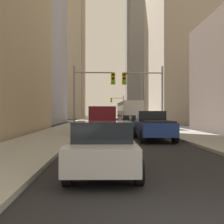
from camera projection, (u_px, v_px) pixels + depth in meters
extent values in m
cube|color=#9E9E99|center=(81.00, 122.00, 53.07)|extent=(3.75, 160.00, 0.15)
cube|color=#9E9E99|center=(136.00, 122.00, 53.51)|extent=(3.75, 160.00, 0.15)
cube|color=silver|center=(129.00, 112.00, 40.76)|extent=(2.69, 11.54, 2.90)
cube|color=black|center=(120.00, 108.00, 40.71)|extent=(0.20, 10.58, 0.80)
cube|color=red|center=(120.00, 116.00, 40.71)|extent=(0.19, 10.58, 0.28)
cylinder|color=black|center=(119.00, 121.00, 44.73)|extent=(0.32, 1.00, 1.00)
cylinder|color=black|center=(134.00, 121.00, 44.83)|extent=(0.32, 1.00, 1.00)
cylinder|color=black|center=(123.00, 122.00, 37.49)|extent=(0.32, 1.00, 1.00)
cylinder|color=black|center=(140.00, 122.00, 37.59)|extent=(0.32, 1.00, 1.00)
cube|color=navy|center=(153.00, 128.00, 17.89)|extent=(2.13, 5.45, 0.80)
cube|color=black|center=(150.00, 116.00, 18.86)|extent=(1.84, 1.84, 0.70)
cube|color=black|center=(157.00, 122.00, 16.54)|extent=(1.82, 2.42, 0.10)
cylinder|color=black|center=(135.00, 132.00, 19.57)|extent=(0.28, 0.80, 0.80)
cylinder|color=black|center=(162.00, 132.00, 19.65)|extent=(0.28, 0.80, 0.80)
cylinder|color=black|center=(142.00, 136.00, 16.12)|extent=(0.28, 0.80, 0.80)
cylinder|color=black|center=(175.00, 136.00, 16.20)|extent=(0.28, 0.80, 0.80)
cube|color=maroon|center=(101.00, 119.00, 22.73)|extent=(2.12, 5.25, 1.90)
cube|color=black|center=(101.00, 113.00, 25.33)|extent=(1.76, 0.06, 0.60)
cylinder|color=black|center=(90.00, 129.00, 24.34)|extent=(0.24, 0.72, 0.72)
cylinder|color=black|center=(112.00, 129.00, 24.43)|extent=(0.24, 0.72, 0.72)
cylinder|color=black|center=(89.00, 132.00, 21.02)|extent=(0.24, 0.72, 0.72)
cylinder|color=black|center=(114.00, 131.00, 21.10)|extent=(0.24, 0.72, 0.72)
cube|color=#B7BABF|center=(103.00, 151.00, 8.05)|extent=(1.93, 4.25, 0.65)
cube|color=black|center=(103.00, 131.00, 7.91)|extent=(1.64, 1.95, 0.55)
cylinder|color=black|center=(77.00, 156.00, 9.36)|extent=(0.22, 0.64, 0.64)
cylinder|color=black|center=(128.00, 155.00, 9.43)|extent=(0.22, 0.64, 0.64)
cylinder|color=black|center=(67.00, 173.00, 6.67)|extent=(0.22, 0.64, 0.64)
cylinder|color=black|center=(139.00, 172.00, 6.75)|extent=(0.22, 0.64, 0.64)
cube|color=white|center=(139.00, 126.00, 24.47)|extent=(1.84, 4.22, 0.65)
cube|color=black|center=(139.00, 119.00, 24.33)|extent=(1.60, 1.92, 0.55)
cylinder|color=black|center=(128.00, 129.00, 25.78)|extent=(0.22, 0.64, 0.64)
cylinder|color=black|center=(146.00, 129.00, 25.85)|extent=(0.22, 0.64, 0.64)
cylinder|color=black|center=(131.00, 130.00, 23.09)|extent=(0.22, 0.64, 0.64)
cylinder|color=black|center=(152.00, 130.00, 23.17)|extent=(0.22, 0.64, 0.64)
cube|color=#C6B793|center=(99.00, 124.00, 29.14)|extent=(1.96, 4.27, 0.65)
cube|color=black|center=(99.00, 118.00, 28.99)|extent=(1.66, 1.96, 0.55)
cylinder|color=black|center=(91.00, 126.00, 30.45)|extent=(0.22, 0.64, 0.64)
cylinder|color=black|center=(107.00, 126.00, 30.52)|extent=(0.22, 0.64, 0.64)
cylinder|color=black|center=(90.00, 128.00, 27.76)|extent=(0.22, 0.64, 0.64)
cylinder|color=black|center=(108.00, 127.00, 27.83)|extent=(0.22, 0.64, 0.64)
cube|color=#141E4C|center=(129.00, 123.00, 31.41)|extent=(1.93, 4.25, 0.65)
cube|color=black|center=(130.00, 118.00, 31.26)|extent=(1.64, 1.95, 0.55)
cylinder|color=black|center=(121.00, 125.00, 32.71)|extent=(0.22, 0.64, 0.64)
cylinder|color=black|center=(136.00, 125.00, 32.79)|extent=(0.22, 0.64, 0.64)
cylinder|color=black|center=(123.00, 126.00, 30.03)|extent=(0.22, 0.64, 0.64)
cylinder|color=black|center=(139.00, 126.00, 30.10)|extent=(0.22, 0.64, 0.64)
cylinder|color=gray|center=(74.00, 99.00, 24.76)|extent=(0.18, 0.18, 6.00)
cylinder|color=gray|center=(94.00, 73.00, 24.85)|extent=(3.49, 0.12, 0.12)
cube|color=gold|center=(113.00, 78.00, 24.92)|extent=(0.38, 0.30, 1.05)
sphere|color=black|center=(113.00, 74.00, 24.75)|extent=(0.24, 0.24, 0.24)
sphere|color=black|center=(113.00, 78.00, 24.75)|extent=(0.24, 0.24, 0.24)
sphere|color=#19D833|center=(113.00, 82.00, 24.75)|extent=(0.24, 0.24, 0.24)
cylinder|color=gray|center=(162.00, 99.00, 25.10)|extent=(0.18, 0.18, 6.00)
cylinder|color=gray|center=(143.00, 73.00, 25.03)|extent=(3.46, 0.12, 0.12)
cube|color=gold|center=(124.00, 79.00, 24.96)|extent=(0.38, 0.30, 1.05)
sphere|color=black|center=(124.00, 75.00, 24.79)|extent=(0.24, 0.24, 0.24)
sphere|color=black|center=(124.00, 78.00, 24.79)|extent=(0.24, 0.24, 0.24)
sphere|color=#19D833|center=(124.00, 82.00, 24.79)|extent=(0.24, 0.24, 0.24)
cylinder|color=gray|center=(124.00, 108.00, 66.90)|extent=(0.18, 0.18, 6.00)
cylinder|color=gray|center=(117.00, 98.00, 66.85)|extent=(2.97, 0.12, 0.12)
cube|color=gold|center=(111.00, 100.00, 66.78)|extent=(0.38, 0.30, 1.05)
sphere|color=black|center=(111.00, 99.00, 66.62)|extent=(0.24, 0.24, 0.24)
sphere|color=#F9A514|center=(111.00, 100.00, 66.61)|extent=(0.24, 0.24, 0.24)
sphere|color=black|center=(111.00, 102.00, 66.61)|extent=(0.24, 0.24, 0.24)
cylinder|color=gray|center=(141.00, 99.00, 38.52)|extent=(0.16, 0.16, 7.50)
cylinder|color=gray|center=(134.00, 73.00, 38.49)|extent=(1.97, 0.10, 0.10)
ellipsoid|color=#4C4C51|center=(127.00, 74.00, 38.45)|extent=(0.56, 0.32, 0.20)
cube|color=tan|center=(58.00, 8.00, 94.21)|extent=(17.22, 23.86, 74.92)
cube|color=#B7A893|center=(202.00, 29.00, 50.67)|extent=(18.53, 18.64, 34.25)
cube|color=gray|center=(153.00, 20.00, 92.42)|extent=(16.80, 19.47, 65.74)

